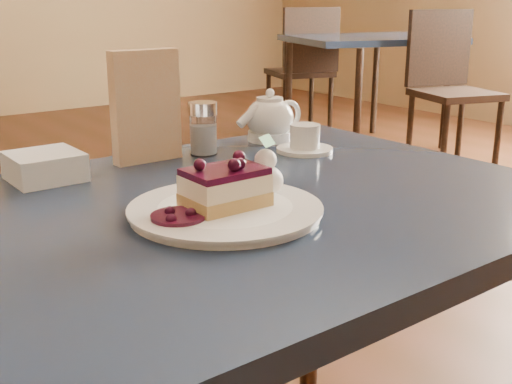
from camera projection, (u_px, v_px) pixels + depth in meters
main_table at (208, 253)px, 0.94m from camera, size 1.09×0.73×0.68m
dessert_plate at (225, 211)px, 0.88m from camera, size 0.26×0.26×0.01m
cheesecake_slice at (225, 188)px, 0.87m from camera, size 0.11×0.08×0.05m
whipped_cream at (266, 180)px, 0.92m from camera, size 0.05×0.05×0.05m
berry_sauce at (178, 217)px, 0.83m from camera, size 0.07×0.07×0.01m
tea_set at (276, 124)px, 1.31m from camera, size 0.15×0.22×0.10m
menu_card at (146, 107)px, 1.14m from camera, size 0.13×0.03×0.20m
sugar_shaker at (203, 128)px, 1.20m from camera, size 0.05×0.05×0.10m
napkin_stack at (45, 166)px, 1.05m from camera, size 0.11×0.11×0.05m
bg_table_far_right at (365, 138)px, 4.25m from camera, size 1.17×1.76×1.17m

